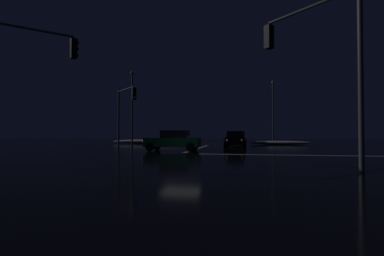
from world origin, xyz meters
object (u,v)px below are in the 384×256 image
sedan_white (239,137)px  streetlamp_left_near (132,102)px  streetlamp_right_far (273,107)px  sedan_orange (240,137)px  sedan_green_crossing (173,140)px  traffic_signal_nw (125,105)px  sedan_red (240,137)px  sedan_black (235,139)px  traffic_signal_sw (14,63)px  sedan_blue (236,138)px  traffic_signal_se (316,50)px

sedan_white → streetlamp_left_near: (-12.03, -9.05, 4.17)m
streetlamp_left_near → streetlamp_right_far: bearing=42.7°
sedan_orange → streetlamp_right_far: bearing=7.7°
sedan_green_crossing → traffic_signal_nw: size_ratio=0.75×
sedan_red → streetlamp_right_far: size_ratio=0.44×
sedan_orange → streetlamp_left_near: streetlamp_left_near is taller
sedan_green_crossing → streetlamp_right_far: (9.97, 25.94, 4.78)m
sedan_black → traffic_signal_sw: traffic_signal_sw is taller
sedan_black → traffic_signal_sw: bearing=-120.9°
sedan_black → sedan_orange: same height
traffic_signal_nw → traffic_signal_sw: bearing=-89.2°
sedan_red → streetlamp_right_far: bearing=-42.2°
sedan_orange → streetlamp_right_far: (5.25, 0.71, 4.78)m
sedan_blue → traffic_signal_se: size_ratio=0.66×
sedan_blue → sedan_green_crossing: same height
sedan_blue → streetlamp_left_near: bearing=-164.6°
sedan_white → sedan_orange: (0.03, 6.24, 0.00)m
sedan_orange → traffic_signal_nw: 24.13m
sedan_green_crossing → sedan_orange: bearing=79.4°
sedan_white → traffic_signal_nw: traffic_signal_nw is taller
sedan_orange → sedan_red: (-0.10, 5.56, 0.00)m
sedan_red → streetlamp_left_near: 24.40m
sedan_white → streetlamp_right_far: streetlamp_right_far is taller
sedan_green_crossing → sedan_white: bearing=76.1°
sedan_green_crossing → traffic_signal_sw: (-5.31, -9.85, 3.84)m
streetlamp_left_near → sedan_blue: bearing=15.4°
traffic_signal_sw → streetlamp_left_near: 19.89m
traffic_signal_se → sedan_black: bearing=102.0°
sedan_blue → traffic_signal_sw: traffic_signal_sw is taller
sedan_green_crossing → streetlamp_right_far: bearing=69.0°
sedan_white → streetlamp_right_far: bearing=52.8°
sedan_red → sedan_green_crossing: bearing=-98.5°
sedan_green_crossing → sedan_black: bearing=55.6°
sedan_black → sedan_white: bearing=89.4°
sedan_green_crossing → streetlamp_left_near: 13.04m
traffic_signal_nw → streetlamp_right_far: size_ratio=0.59×
sedan_blue → sedan_green_crossing: size_ratio=1.00×
sedan_red → streetlamp_right_far: 8.66m
streetlamp_left_near → sedan_black: bearing=-15.4°
traffic_signal_sw → traffic_signal_se: bearing=-0.7°
sedan_white → traffic_signal_se: 29.45m
sedan_red → streetlamp_left_near: size_ratio=0.50×
sedan_black → streetlamp_right_far: streetlamp_right_far is taller
sedan_blue → sedan_white: (0.20, 5.80, 0.00)m
sedan_orange → traffic_signal_sw: size_ratio=0.64×
traffic_signal_se → streetlamp_left_near: bearing=127.8°
sedan_red → traffic_signal_nw: (-10.11, -27.20, 3.15)m
sedan_green_crossing → streetlamp_left_near: streetlamp_left_near is taller
sedan_white → sedan_green_crossing: 19.56m
sedan_black → sedan_blue: same height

